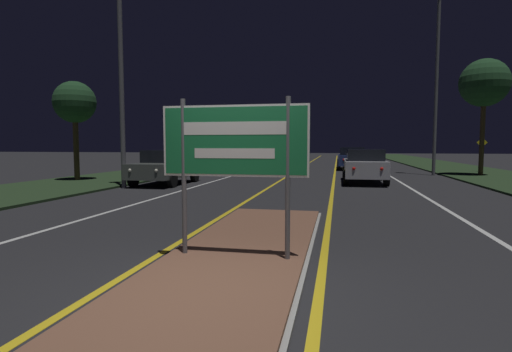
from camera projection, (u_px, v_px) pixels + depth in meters
The scene contains 19 objects.
ground_plane at pixel (202, 300), 4.34m from camera, with size 160.00×160.00×0.00m, color #232326.
median_island at pixel (235, 260), 5.70m from camera, with size 2.10×8.38×0.10m.
verge_left at pixel (166, 170), 25.78m from camera, with size 5.00×100.00×0.08m.
verge_right at pixel (487, 175), 21.95m from camera, with size 5.00×100.00×0.08m.
centre_line_yellow_left at pixel (301, 168), 29.00m from camera, with size 0.12×70.00×0.01m.
centre_line_yellow_right at pixel (335, 168), 28.50m from camera, with size 0.12×70.00×0.01m.
lane_line_white_left at pixel (261, 168), 29.59m from camera, with size 0.12×70.00×0.01m.
lane_line_white_right at pixel (378, 169), 27.90m from camera, with size 0.12×70.00×0.01m.
edge_line_white_left at pixel (222, 167), 30.20m from camera, with size 0.10×70.00×0.01m.
edge_line_white_right at pixel (424, 169), 27.30m from camera, with size 0.10×70.00×0.01m.
highway_sign at pixel (234, 147), 5.57m from camera, with size 2.10×0.07×2.23m.
streetlight_left_near at pixel (120, 23), 14.97m from camera, with size 0.59×0.59×9.14m.
streetlight_right_near at pixel (438, 40), 21.53m from camera, with size 0.62×0.62×10.74m.
car_receding_0 at pixel (364, 165), 17.74m from camera, with size 1.84×4.52×1.49m.
car_receding_1 at pixel (351, 158), 27.59m from camera, with size 1.91×4.74×1.52m.
car_approaching_0 at pixel (166, 166), 17.15m from camera, with size 1.89×4.14×1.46m.
warning_sign at pixel (482, 151), 23.99m from camera, with size 0.60×0.06×2.05m.
roadside_palm_left at pixel (75, 103), 18.03m from camera, with size 1.87×1.87×4.47m.
roadside_palm_right at pixel (484, 84), 20.75m from camera, with size 2.47×2.47×6.06m.
Camera 1 is at (1.43, -4.01, 1.68)m, focal length 28.00 mm.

